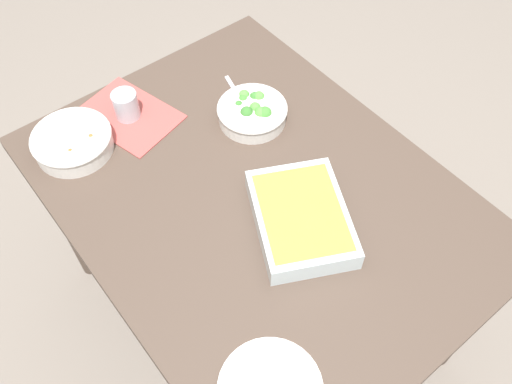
# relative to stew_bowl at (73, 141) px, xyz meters

# --- Properties ---
(ground_plane) EXTENTS (6.00, 6.00, 0.00)m
(ground_plane) POSITION_rel_stew_bowl_xyz_m (-0.43, -0.30, -0.77)
(ground_plane) COLOR slate
(dining_table) EXTENTS (1.20, 0.90, 0.74)m
(dining_table) POSITION_rel_stew_bowl_xyz_m (-0.43, -0.30, -0.12)
(dining_table) COLOR #4C3D33
(dining_table) RESTS_ON ground_plane
(placemat) EXTENTS (0.32, 0.26, 0.00)m
(placemat) POSITION_rel_stew_bowl_xyz_m (0.02, -0.18, -0.03)
(placemat) COLOR #B24C47
(placemat) RESTS_ON dining_table
(stew_bowl) EXTENTS (0.22, 0.22, 0.06)m
(stew_bowl) POSITION_rel_stew_bowl_xyz_m (0.00, 0.00, 0.00)
(stew_bowl) COLOR silver
(stew_bowl) RESTS_ON dining_table
(broccoli_bowl) EXTENTS (0.20, 0.20, 0.07)m
(broccoli_bowl) POSITION_rel_stew_bowl_xyz_m (-0.22, -0.45, -0.00)
(broccoli_bowl) COLOR silver
(broccoli_bowl) RESTS_ON dining_table
(baking_dish) EXTENTS (0.37, 0.33, 0.06)m
(baking_dish) POSITION_rel_stew_bowl_xyz_m (-0.58, -0.32, 0.00)
(baking_dish) COLOR silver
(baking_dish) RESTS_ON dining_table
(drink_cup) EXTENTS (0.07, 0.07, 0.08)m
(drink_cup) POSITION_rel_stew_bowl_xyz_m (0.02, -0.18, 0.01)
(drink_cup) COLOR #B2BCC6
(drink_cup) RESTS_ON dining_table
(spoon_by_stew) EXTENTS (0.17, 0.09, 0.01)m
(spoon_by_stew) POSITION_rel_stew_bowl_xyz_m (0.04, -0.02, -0.03)
(spoon_by_stew) COLOR silver
(spoon_by_stew) RESTS_ON dining_table
(spoon_by_broccoli) EXTENTS (0.17, 0.06, 0.01)m
(spoon_by_broccoli) POSITION_rel_stew_bowl_xyz_m (-0.14, -0.47, -0.03)
(spoon_by_broccoli) COLOR silver
(spoon_by_broccoli) RESTS_ON dining_table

